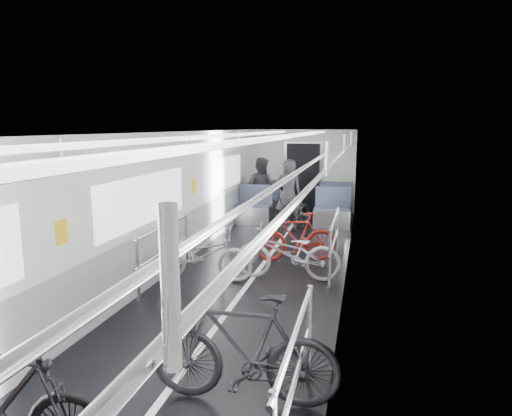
% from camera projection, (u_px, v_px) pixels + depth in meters
% --- Properties ---
extents(car_shell, '(3.02, 14.01, 2.41)m').
position_uv_depth(car_shell, '(265.00, 202.00, 8.32)').
color(car_shell, black).
rests_on(car_shell, ground).
extents(bike_left_far, '(1.72, 0.73, 0.88)m').
position_uv_depth(bike_left_far, '(202.00, 254.00, 7.42)').
color(bike_left_far, '#9C9CA1').
rests_on(bike_left_far, floor).
extents(bike_right_near, '(1.78, 0.60, 1.05)m').
position_uv_depth(bike_right_near, '(244.00, 348.00, 4.09)').
color(bike_right_near, black).
rests_on(bike_right_near, floor).
extents(bike_right_mid, '(1.77, 0.72, 0.91)m').
position_uv_depth(bike_right_mid, '(288.00, 253.00, 7.46)').
color(bike_right_mid, '#A5A4A9').
rests_on(bike_right_mid, floor).
extents(bike_right_far, '(1.60, 0.86, 0.92)m').
position_uv_depth(bike_right_far, '(296.00, 237.00, 8.47)').
color(bike_right_far, maroon).
rests_on(bike_right_far, floor).
extents(bike_aisle, '(1.11, 1.87, 0.93)m').
position_uv_depth(bike_aisle, '(294.00, 213.00, 10.79)').
color(bike_aisle, black).
rests_on(bike_aisle, floor).
extents(person_standing, '(0.73, 0.59, 1.74)m').
position_uv_depth(person_standing, '(288.00, 195.00, 10.85)').
color(person_standing, black).
rests_on(person_standing, floor).
extents(person_seated, '(0.96, 0.84, 1.67)m').
position_uv_depth(person_seated, '(261.00, 189.00, 12.28)').
color(person_seated, '#2B272E').
rests_on(person_seated, floor).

